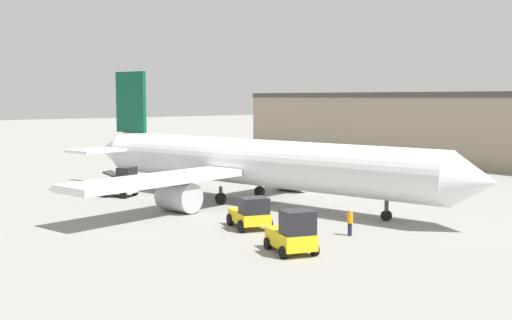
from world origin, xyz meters
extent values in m
plane|color=gray|center=(0.00, 0.00, 0.00)|extent=(400.00, 400.00, 0.00)
cube|color=gray|center=(-10.14, 39.71, 4.14)|extent=(68.23, 11.48, 8.29)
cube|color=#47423D|center=(-10.14, 39.71, 8.64)|extent=(68.23, 11.71, 0.70)
cylinder|color=white|center=(0.00, 0.00, 3.22)|extent=(32.17, 10.17, 3.64)
cone|color=white|center=(17.13, 3.60, 3.22)|extent=(3.59, 4.09, 3.57)
cone|color=white|center=(-17.67, -3.72, 3.22)|extent=(4.64, 4.21, 3.46)
cube|color=white|center=(-3.41, 8.43, 2.59)|extent=(6.44, 14.70, 0.50)
cube|color=white|center=(0.27, -9.10, 2.59)|extent=(6.44, 14.70, 0.50)
cylinder|color=#B7B7BC|center=(-2.97, 6.34, 1.13)|extent=(3.27, 2.70, 2.15)
cylinder|color=#B7B7BC|center=(-0.17, -7.00, 1.13)|extent=(3.27, 2.70, 2.15)
cube|color=#0C4C33|center=(-14.99, -3.15, 7.87)|extent=(3.95, 1.17, 5.66)
cube|color=white|center=(-15.82, 0.77, 3.59)|extent=(4.11, 4.95, 0.24)
cube|color=white|center=(-14.17, -7.08, 3.59)|extent=(4.11, 4.95, 0.24)
cylinder|color=#38383D|center=(11.31, 2.38, 0.70)|extent=(0.28, 0.28, 1.40)
cylinder|color=black|center=(11.31, 2.38, 0.35)|extent=(0.76, 0.49, 0.70)
cylinder|color=#38383D|center=(-1.08, -2.65, 0.70)|extent=(0.28, 0.28, 1.40)
cylinder|color=black|center=(-1.08, -2.65, 0.45)|extent=(0.95, 0.53, 0.90)
cylinder|color=#38383D|center=(-2.06, 1.99, 0.70)|extent=(0.28, 0.28, 1.40)
cylinder|color=black|center=(-2.06, 1.99, 0.45)|extent=(0.95, 0.53, 0.90)
cylinder|color=#1E2338|center=(13.06, -3.00, 0.39)|extent=(0.26, 0.26, 0.77)
cylinder|color=orange|center=(13.06, -3.00, 1.08)|extent=(0.35, 0.35, 0.61)
sphere|color=tan|center=(13.06, -3.00, 1.50)|extent=(0.23, 0.23, 0.23)
cube|color=yellow|center=(7.47, -6.39, 0.74)|extent=(3.70, 2.75, 0.71)
cube|color=black|center=(8.35, -6.68, 1.60)|extent=(1.89, 2.01, 1.01)
cylinder|color=black|center=(8.29, -7.61, 0.39)|extent=(0.82, 0.50, 0.77)
cylinder|color=black|center=(8.85, -5.88, 0.39)|extent=(0.82, 0.50, 0.77)
cylinder|color=black|center=(6.09, -6.90, 0.39)|extent=(0.82, 0.50, 0.77)
cylinder|color=black|center=(6.65, -5.17, 0.39)|extent=(0.82, 0.50, 0.77)
cube|color=beige|center=(-9.59, -7.10, 0.77)|extent=(3.15, 2.92, 0.90)
cube|color=black|center=(-8.98, -6.71, 1.87)|extent=(1.84, 1.99, 1.29)
cube|color=#333333|center=(-9.98, -7.35, 1.82)|extent=(2.04, 1.94, 0.64)
cylinder|color=black|center=(-8.34, -7.37, 0.32)|extent=(0.68, 0.58, 0.63)
cylinder|color=black|center=(-9.32, -5.84, 0.32)|extent=(0.68, 0.58, 0.63)
cylinder|color=black|center=(-9.85, -8.35, 0.32)|extent=(0.68, 0.58, 0.63)
cylinder|color=black|center=(-10.84, -6.82, 0.32)|extent=(0.68, 0.58, 0.63)
cube|color=yellow|center=(14.01, -8.56, 0.76)|extent=(3.56, 2.68, 0.87)
cube|color=black|center=(14.85, -8.83, 1.81)|extent=(1.82, 1.96, 1.24)
cylinder|color=black|center=(14.79, -9.75, 0.32)|extent=(0.70, 0.46, 0.64)
cylinder|color=black|center=(15.34, -8.04, 0.32)|extent=(0.70, 0.46, 0.64)
cylinder|color=black|center=(12.68, -9.07, 0.32)|extent=(0.70, 0.46, 0.64)
cylinder|color=black|center=(13.23, -7.36, 0.32)|extent=(0.70, 0.46, 0.64)
camera|label=1|loc=(39.61, -30.93, 8.34)|focal=45.00mm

